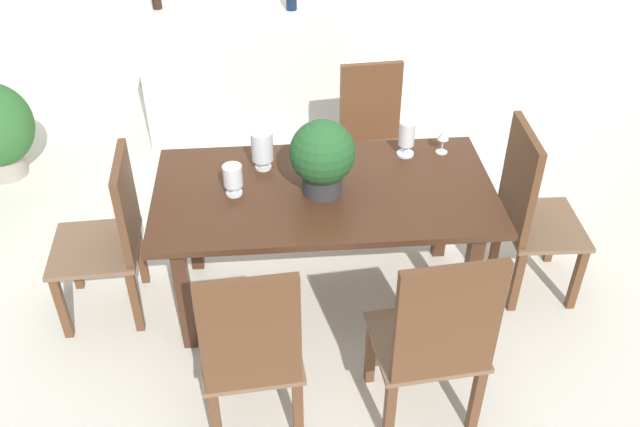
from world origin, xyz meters
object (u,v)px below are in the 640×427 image
wine_glass (443,136)px  chair_near_left (251,351)px  crystal_vase_center_near (262,147)px  dining_table (324,203)px  chair_foot_end (529,206)px  crystal_vase_left (233,177)px  crystal_vase_right (407,136)px  chair_far_right (372,134)px  chair_near_right (436,338)px  chair_head_end (112,232)px  flower_centerpiece (322,156)px  kitchen_counter (246,72)px

wine_glass → chair_near_left: bearing=-131.5°
crystal_vase_center_near → wine_glass: size_ratio=1.46×
dining_table → chair_foot_end: (1.10, 0.00, -0.09)m
crystal_vase_left → chair_near_left: bearing=-85.3°
chair_near_left → crystal_vase_right: bearing=-130.2°
chair_far_right → crystal_vase_right: 0.68m
chair_far_right → crystal_vase_center_near: (-0.69, -0.66, 0.34)m
chair_near_right → crystal_vase_left: size_ratio=6.30×
chair_near_right → wine_glass: (0.27, 1.20, 0.28)m
chair_head_end → wine_glass: chair_head_end is taller
dining_table → wine_glass: 0.76m
crystal_vase_right → wine_glass: 0.20m
chair_near_right → crystal_vase_right: size_ratio=5.17×
chair_head_end → crystal_vase_center_near: size_ratio=4.44×
chair_head_end → wine_glass: size_ratio=6.50×
chair_near_right → crystal_vase_right: bearing=-98.7°
flower_centerpiece → crystal_vase_right: 0.58m
chair_near_left → wine_glass: 1.62m
chair_near_right → wine_glass: size_ratio=7.10×
crystal_vase_left → crystal_vase_right: size_ratio=0.82×
chair_near_left → wine_glass: chair_near_left is taller
dining_table → wine_glass: (0.67, 0.30, 0.20)m
kitchen_counter → wine_glass: bearing=-56.2°
flower_centerpiece → kitchen_counter: (-0.41, 1.96, -0.45)m
dining_table → crystal_vase_center_near: crystal_vase_center_near is taller
chair_near_right → crystal_vase_center_near: (-0.71, 1.12, 0.30)m
chair_far_right → wine_glass: bearing=-68.0°
chair_head_end → crystal_vase_right: 1.63m
chair_foot_end → crystal_vase_left: (-1.56, -0.01, 0.28)m
dining_table → crystal_vase_left: crystal_vase_left is taller
dining_table → chair_near_left: bearing=-113.1°
chair_near_right → crystal_vase_center_near: 1.36m
crystal_vase_left → crystal_vase_center_near: 0.28m
chair_near_left → chair_head_end: size_ratio=1.07×
chair_near_right → flower_centerpiece: size_ratio=2.65×
chair_foot_end → crystal_vase_right: bearing=67.4°
kitchen_counter → chair_head_end: bearing=-109.4°
chair_near_left → chair_near_right: bearing=175.1°
chair_foot_end → flower_centerpiece: bearing=93.1°
chair_head_end → wine_glass: 1.83m
chair_head_end → crystal_vase_center_near: 0.89m
chair_near_left → chair_head_end: bearing=-55.8°
dining_table → crystal_vase_right: crystal_vase_right is taller
chair_near_right → crystal_vase_left: bearing=-51.5°
dining_table → chair_near_left: size_ratio=1.69×
chair_far_right → chair_near_left: bearing=-117.6°
chair_head_end → dining_table: bearing=86.9°
chair_near_left → chair_foot_end: chair_near_left is taller
dining_table → kitchen_counter: bearing=102.3°
dining_table → chair_far_right: 0.97m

